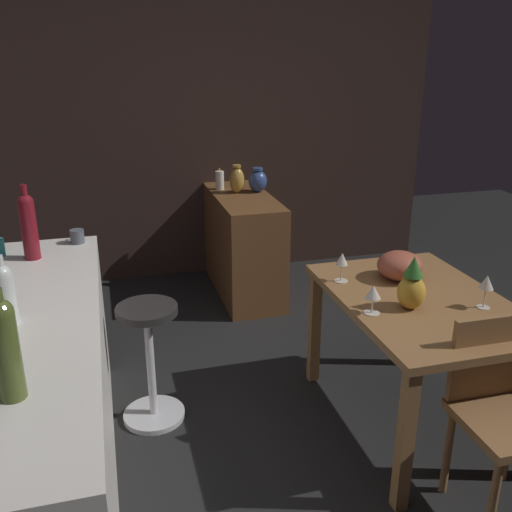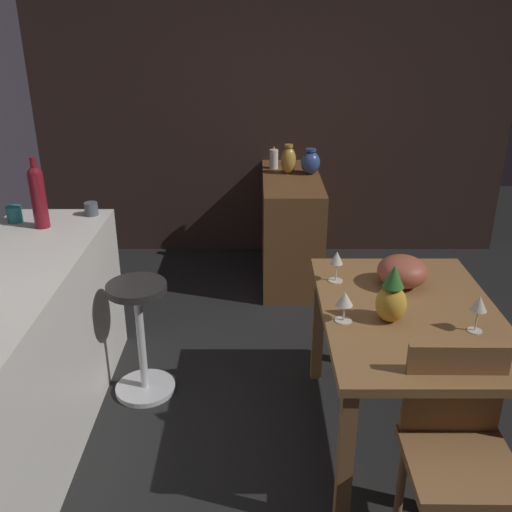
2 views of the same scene
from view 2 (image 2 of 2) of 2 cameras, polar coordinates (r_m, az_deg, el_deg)
ground_plane at (r=3.06m, az=4.17°, el=-17.66°), size 9.00×9.00×0.00m
wall_side_right at (r=4.90m, az=-1.05°, el=15.10°), size 0.10×4.40×2.60m
dining_table at (r=2.76m, az=14.87°, el=-7.01°), size 1.18×0.80×0.74m
kitchen_counter at (r=2.94m, az=-23.50°, el=-10.78°), size 2.10×0.60×0.90m
sideboard_cabinet at (r=4.57m, az=3.43°, el=2.89°), size 1.10×0.44×0.82m
chair_near_window at (r=2.39m, az=19.29°, el=-17.48°), size 0.40×0.40×0.86m
bar_stool at (r=3.23m, az=-11.35°, el=-7.77°), size 0.34×0.34×0.67m
wine_glass_left at (r=2.52m, az=8.78°, el=-4.33°), size 0.08×0.08×0.14m
wine_glass_right at (r=2.88m, az=8.00°, el=-0.34°), size 0.07×0.07×0.16m
wine_glass_center at (r=2.58m, az=21.23°, el=-4.52°), size 0.07×0.07×0.17m
pineapple_centerpiece at (r=2.56m, az=13.30°, el=-4.02°), size 0.13×0.13×0.26m
fruit_bowl at (r=2.91m, az=14.30°, el=-1.48°), size 0.24×0.24×0.15m
wine_bottle_ruby at (r=3.31m, az=-20.79°, el=5.72°), size 0.08×0.08×0.39m
cup_teal at (r=3.49m, az=-22.82°, el=3.87°), size 0.12×0.08×0.09m
cup_slate at (r=3.46m, az=-16.00°, el=4.52°), size 0.11×0.08×0.08m
pillar_candle_tall at (r=4.66m, az=1.77°, el=9.58°), size 0.07×0.07×0.18m
vase_ceramic_blue at (r=4.51m, az=5.41°, el=9.24°), size 0.15×0.15×0.20m
vase_brass at (r=4.50m, az=3.23°, el=9.49°), size 0.12×0.12×0.23m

